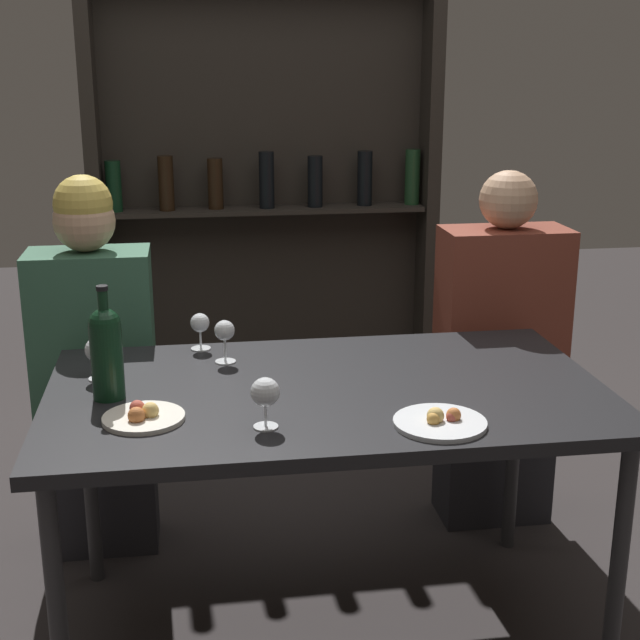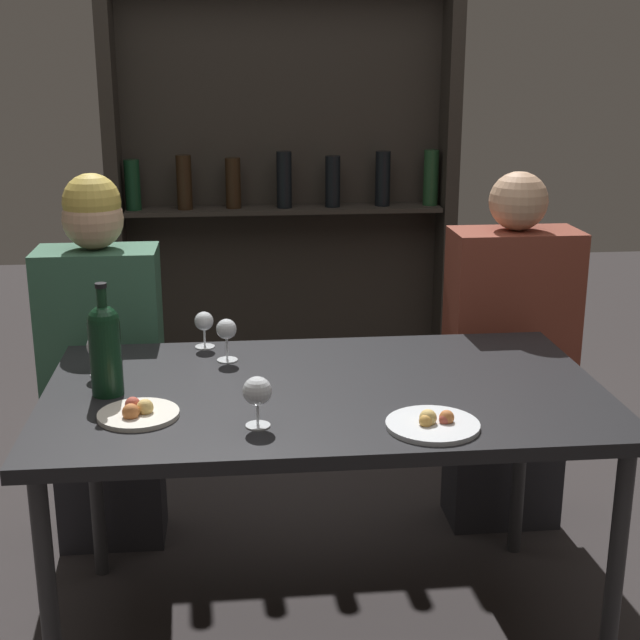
{
  "view_description": "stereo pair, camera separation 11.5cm",
  "coord_description": "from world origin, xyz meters",
  "px_view_note": "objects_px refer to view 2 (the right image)",
  "views": [
    {
      "loc": [
        -0.35,
        -2.21,
        1.6
      ],
      "look_at": [
        0.0,
        0.13,
        0.9
      ],
      "focal_mm": 50.0,
      "sensor_mm": 36.0,
      "label": 1
    },
    {
      "loc": [
        -0.24,
        -2.22,
        1.6
      ],
      "look_at": [
        0.0,
        0.13,
        0.9
      ],
      "focal_mm": 50.0,
      "sensor_mm": 36.0,
      "label": 2
    }
  ],
  "objects_px": {
    "wine_glass_0": "(226,331)",
    "seated_person_left": "(104,372)",
    "wine_bottle": "(105,346)",
    "wine_glass_2": "(204,323)",
    "food_plate_1": "(138,413)",
    "wine_glass_1": "(99,348)",
    "seated_person_right": "(508,365)",
    "wine_glass_3": "(257,393)",
    "food_plate_0": "(433,424)"
  },
  "relations": [
    {
      "from": "wine_glass_0",
      "to": "seated_person_left",
      "type": "height_order",
      "value": "seated_person_left"
    },
    {
      "from": "seated_person_left",
      "to": "wine_bottle",
      "type": "bearing_deg",
      "value": -80.57
    },
    {
      "from": "wine_bottle",
      "to": "seated_person_left",
      "type": "bearing_deg",
      "value": 99.43
    },
    {
      "from": "wine_bottle",
      "to": "seated_person_left",
      "type": "height_order",
      "value": "seated_person_left"
    },
    {
      "from": "wine_glass_2",
      "to": "food_plate_1",
      "type": "relative_size",
      "value": 0.56
    },
    {
      "from": "wine_bottle",
      "to": "wine_glass_2",
      "type": "xyz_separation_m",
      "value": [
        0.24,
        0.37,
        -0.06
      ]
    },
    {
      "from": "wine_glass_2",
      "to": "wine_glass_1",
      "type": "bearing_deg",
      "value": -141.36
    },
    {
      "from": "wine_glass_0",
      "to": "seated_person_left",
      "type": "xyz_separation_m",
      "value": [
        -0.41,
        0.35,
        -0.24
      ]
    },
    {
      "from": "wine_bottle",
      "to": "wine_glass_2",
      "type": "relative_size",
      "value": 2.67
    },
    {
      "from": "wine_glass_2",
      "to": "seated_person_right",
      "type": "height_order",
      "value": "seated_person_right"
    },
    {
      "from": "wine_glass_3",
      "to": "wine_bottle",
      "type": "bearing_deg",
      "value": 146.57
    },
    {
      "from": "wine_glass_0",
      "to": "wine_glass_1",
      "type": "height_order",
      "value": "wine_glass_0"
    },
    {
      "from": "wine_glass_1",
      "to": "food_plate_1",
      "type": "bearing_deg",
      "value": -67.32
    },
    {
      "from": "wine_glass_0",
      "to": "wine_glass_1",
      "type": "distance_m",
      "value": 0.36
    },
    {
      "from": "wine_glass_0",
      "to": "seated_person_left",
      "type": "relative_size",
      "value": 0.1
    },
    {
      "from": "wine_bottle",
      "to": "food_plate_0",
      "type": "height_order",
      "value": "wine_bottle"
    },
    {
      "from": "wine_glass_3",
      "to": "food_plate_1",
      "type": "distance_m",
      "value": 0.31
    },
    {
      "from": "wine_glass_3",
      "to": "seated_person_right",
      "type": "height_order",
      "value": "seated_person_right"
    },
    {
      "from": "wine_glass_1",
      "to": "seated_person_left",
      "type": "distance_m",
      "value": 0.5
    },
    {
      "from": "wine_bottle",
      "to": "wine_glass_3",
      "type": "xyz_separation_m",
      "value": [
        0.38,
        -0.25,
        -0.05
      ]
    },
    {
      "from": "food_plate_1",
      "to": "food_plate_0",
      "type": "bearing_deg",
      "value": -10.83
    },
    {
      "from": "wine_bottle",
      "to": "seated_person_left",
      "type": "xyz_separation_m",
      "value": [
        -0.1,
        0.59,
        -0.28
      ]
    },
    {
      "from": "wine_glass_2",
      "to": "seated_person_left",
      "type": "xyz_separation_m",
      "value": [
        -0.34,
        0.22,
        -0.22
      ]
    },
    {
      "from": "wine_bottle",
      "to": "seated_person_left",
      "type": "distance_m",
      "value": 0.66
    },
    {
      "from": "wine_bottle",
      "to": "wine_glass_2",
      "type": "distance_m",
      "value": 0.45
    },
    {
      "from": "wine_bottle",
      "to": "food_plate_0",
      "type": "distance_m",
      "value": 0.86
    },
    {
      "from": "wine_glass_1",
      "to": "wine_glass_3",
      "type": "distance_m",
      "value": 0.58
    },
    {
      "from": "wine_bottle",
      "to": "wine_glass_3",
      "type": "relative_size",
      "value": 2.39
    },
    {
      "from": "wine_glass_3",
      "to": "wine_glass_2",
      "type": "bearing_deg",
      "value": 102.73
    },
    {
      "from": "wine_bottle",
      "to": "food_plate_0",
      "type": "xyz_separation_m",
      "value": [
        0.8,
        -0.3,
        -0.12
      ]
    },
    {
      "from": "seated_person_left",
      "to": "seated_person_right",
      "type": "xyz_separation_m",
      "value": [
        1.37,
        -0.0,
        -0.02
      ]
    },
    {
      "from": "wine_glass_3",
      "to": "food_plate_0",
      "type": "distance_m",
      "value": 0.43
    },
    {
      "from": "wine_bottle",
      "to": "food_plate_0",
      "type": "relative_size",
      "value": 1.33
    },
    {
      "from": "wine_glass_3",
      "to": "seated_person_right",
      "type": "relative_size",
      "value": 0.1
    },
    {
      "from": "wine_glass_1",
      "to": "wine_glass_2",
      "type": "relative_size",
      "value": 1.07
    },
    {
      "from": "wine_glass_2",
      "to": "wine_glass_0",
      "type": "bearing_deg",
      "value": -62.74
    },
    {
      "from": "wine_glass_3",
      "to": "food_plate_1",
      "type": "bearing_deg",
      "value": 163.33
    },
    {
      "from": "wine_bottle",
      "to": "seated_person_right",
      "type": "bearing_deg",
      "value": 24.83
    },
    {
      "from": "wine_glass_3",
      "to": "seated_person_left",
      "type": "xyz_separation_m",
      "value": [
        -0.48,
        0.84,
        -0.23
      ]
    },
    {
      "from": "seated_person_right",
      "to": "wine_glass_2",
      "type": "bearing_deg",
      "value": -168.05
    },
    {
      "from": "seated_person_left",
      "to": "wine_glass_0",
      "type": "bearing_deg",
      "value": -40.53
    },
    {
      "from": "wine_glass_3",
      "to": "food_plate_1",
      "type": "height_order",
      "value": "wine_glass_3"
    },
    {
      "from": "wine_glass_0",
      "to": "wine_glass_2",
      "type": "bearing_deg",
      "value": 117.26
    },
    {
      "from": "seated_person_left",
      "to": "seated_person_right",
      "type": "height_order",
      "value": "seated_person_left"
    },
    {
      "from": "wine_glass_0",
      "to": "food_plate_0",
      "type": "xyz_separation_m",
      "value": [
        0.49,
        -0.54,
        -0.08
      ]
    },
    {
      "from": "wine_glass_3",
      "to": "seated_person_right",
      "type": "xyz_separation_m",
      "value": [
        0.89,
        0.84,
        -0.26
      ]
    },
    {
      "from": "wine_bottle",
      "to": "seated_person_left",
      "type": "relative_size",
      "value": 0.24
    },
    {
      "from": "seated_person_right",
      "to": "seated_person_left",
      "type": "bearing_deg",
      "value": 180.0
    },
    {
      "from": "food_plate_1",
      "to": "seated_person_left",
      "type": "height_order",
      "value": "seated_person_left"
    },
    {
      "from": "wine_glass_1",
      "to": "food_plate_0",
      "type": "distance_m",
      "value": 0.95
    }
  ]
}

